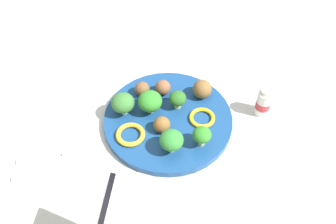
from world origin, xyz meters
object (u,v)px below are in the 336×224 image
Objects in this scene: broccoli_floret_mid_left at (150,101)px; meatball_mid_left at (163,88)px; plate at (168,120)px; meatball_near_rim at (202,89)px; meatball_front_left at (142,89)px; yogurt_bottle at (263,103)px; broccoli_floret_front_left at (171,140)px; meatball_mid_right at (162,125)px; napkin at (48,163)px; pepper_ring_far_rim at (130,135)px; broccoli_floret_near_rim at (123,103)px; knife at (52,168)px; fork at (51,154)px; broccoli_floret_back_left at (178,99)px; pepper_ring_front_left at (202,118)px; broccoli_floret_far_rim at (202,135)px.

meatball_mid_left is (0.05, 0.04, -0.01)m from broccoli_floret_mid_left.
meatball_near_rim is at bearing 17.93° from plate.
meatball_front_left is 0.27m from yogurt_bottle.
broccoli_floret_front_left is (0.00, -0.11, 0.00)m from broccoli_floret_mid_left.
yogurt_bottle is at bearing -7.27° from meatball_mid_right.
meatball_mid_left is 0.30m from napkin.
meatball_mid_left reaches higher than meatball_front_left.
meatball_near_rim is (0.12, 0.11, -0.01)m from broccoli_floret_front_left.
meatball_front_left is (-0.04, 0.01, -0.00)m from meatball_mid_left.
pepper_ring_far_rim is (-0.09, -0.01, 0.01)m from plate.
broccoli_floret_near_rim reaches higher than knife.
fork is (-0.27, -0.06, -0.03)m from meatball_mid_left.
yogurt_bottle is (0.23, -0.03, -0.00)m from meatball_mid_right.
yogurt_bottle is at bearing -34.45° from meatball_mid_left.
meatball_front_left is (-0.03, 0.09, 0.02)m from plate.
knife is (-0.26, -0.02, -0.00)m from plate.
broccoli_floret_mid_left is at bearing 159.20° from yogurt_bottle.
plate is 0.04m from meatball_mid_right.
meatball_mid_left is at bearing -17.58° from meatball_front_left.
broccoli_floret_back_left is 0.13m from pepper_ring_far_rim.
yogurt_bottle is at bearing -5.88° from napkin.
napkin is (-0.33, 0.03, -0.02)m from pepper_ring_front_left.
pepper_ring_front_left is at bearing -6.00° from pepper_ring_far_rim.
broccoli_floret_near_rim reaches higher than broccoli_floret_back_left.
meatball_mid_left is 0.24× the size of knife.
napkin is at bearing -162.48° from broccoli_floret_near_rim.
broccoli_floret_near_rim is 0.43× the size of fork.
fork is (-0.23, 0.04, -0.03)m from meatball_mid_right.
broccoli_floret_mid_left is at bearing 169.18° from broccoli_floret_back_left.
broccoli_floret_far_rim is 0.31m from fork.
pepper_ring_front_left is (0.15, -0.08, -0.03)m from broccoli_floret_near_rim.
broccoli_floret_far_rim is at bearing -117.55° from pepper_ring_front_left.
pepper_ring_front_left is at bearing -1.29° from knife.
napkin is (-0.36, -0.04, -0.03)m from meatball_near_rim.
broccoli_floret_far_rim is 0.77× the size of pepper_ring_far_rim.
meatball_mid_left is (0.10, 0.02, -0.01)m from broccoli_floret_near_rim.
knife is at bearing -171.19° from meatball_near_rim.
pepper_ring_front_left is (0.05, -0.10, -0.01)m from meatball_mid_left.
broccoli_floret_back_left is 0.09m from meatball_front_left.
broccoli_floret_front_left is 0.25m from napkin.
broccoli_floret_near_rim is 0.71× the size of yogurt_bottle.
pepper_ring_far_rim is at bearing -3.02° from napkin.
pepper_ring_far_rim is at bearing 149.24° from broccoli_floret_far_rim.
broccoli_floret_near_rim is at bearing 159.69° from yogurt_bottle.
broccoli_floret_back_left is at bearing 91.98° from broccoli_floret_far_rim.
meatball_near_rim is at bearing -24.61° from meatball_front_left.
broccoli_floret_far_rim reaches higher than meatball_mid_left.
plate is 0.10m from meatball_near_rim.
pepper_ring_front_left is (0.03, -0.05, -0.02)m from broccoli_floret_back_left.
meatball_mid_left is 0.09m from meatball_near_rim.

